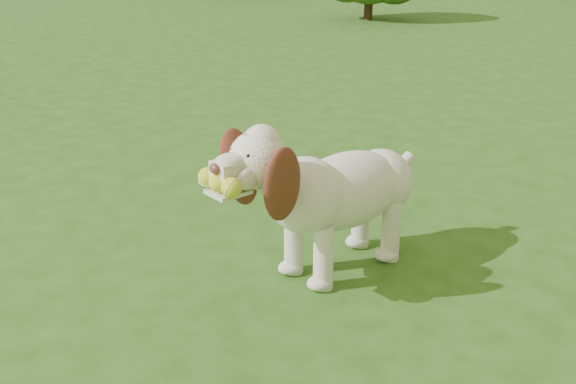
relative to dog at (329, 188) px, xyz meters
The scene contains 2 objects.
ground 0.51m from the dog, 137.62° to the right, with size 80.00×80.00×0.00m, color #244714.
dog is the anchor object (origin of this frame).
Camera 1 is at (1.66, -2.61, 1.64)m, focal length 45.00 mm.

